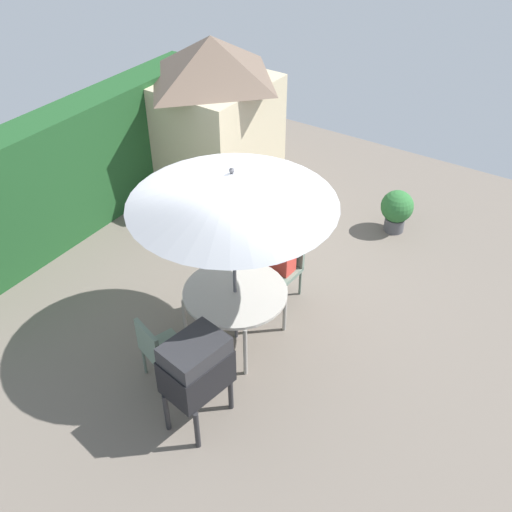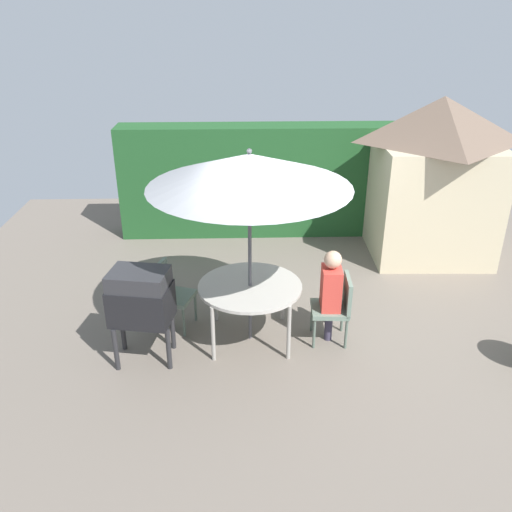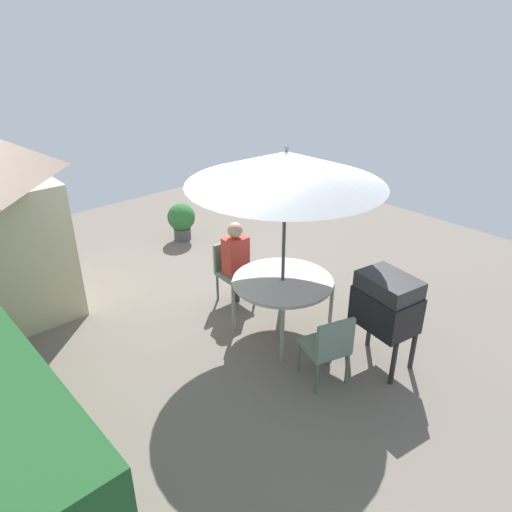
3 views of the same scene
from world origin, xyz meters
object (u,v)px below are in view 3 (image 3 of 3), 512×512
patio_umbrella (286,168)px  chair_near_shed (232,268)px  patio_table (283,284)px  person_in_red (236,254)px  bbq_grill (386,304)px  potted_plant_by_shed (181,219)px  chair_far_side (328,345)px

patio_umbrella → chair_near_shed: patio_umbrella is taller
patio_table → person_in_red: 1.01m
patio_umbrella → bbq_grill: patio_umbrella is taller
bbq_grill → person_in_red: person_in_red is taller
potted_plant_by_shed → person_in_red: (-2.43, 0.70, 0.38)m
patio_table → bbq_grill: bearing=-162.8°
person_in_red → chair_far_side: bearing=169.0°
patio_table → chair_near_shed: size_ratio=1.45×
chair_far_side → person_in_red: bearing=-11.0°
patio_umbrella → chair_far_side: (-1.07, 0.35, -1.74)m
chair_near_shed → person_in_red: 0.28m
chair_far_side → person_in_red: person_in_red is taller
bbq_grill → chair_far_side: (0.21, 0.75, -0.33)m
person_in_red → bbq_grill: bearing=-171.6°
chair_near_shed → potted_plant_by_shed: chair_near_shed is taller
bbq_grill → person_in_red: size_ratio=0.95×
bbq_grill → chair_far_side: bearing=74.0°
patio_umbrella → chair_far_side: size_ratio=2.79×
chair_far_side → bbq_grill: bearing=-106.0°
patio_umbrella → chair_far_side: 2.07m
potted_plant_by_shed → person_in_red: person_in_red is taller
chair_near_shed → potted_plant_by_shed: (2.35, -0.69, -0.11)m
potted_plant_by_shed → chair_near_shed: bearing=163.5°
patio_table → potted_plant_by_shed: 3.54m
chair_near_shed → person_in_red: size_ratio=0.71×
patio_table → chair_far_side: chair_far_side is taller
patio_table → patio_umbrella: patio_umbrella is taller
chair_near_shed → chair_far_side: same height
chair_near_shed → bbq_grill: bearing=-172.0°
bbq_grill → potted_plant_by_shed: 4.76m
chair_near_shed → patio_umbrella: bearing=176.8°
chair_far_side → person_in_red: size_ratio=0.71×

